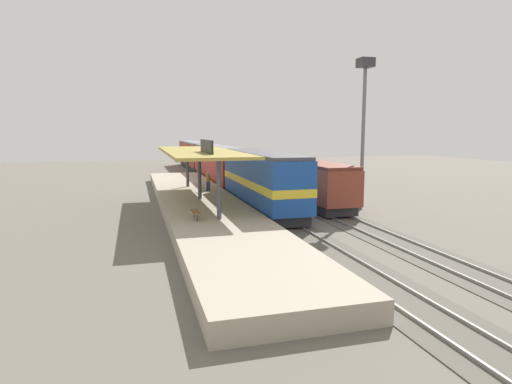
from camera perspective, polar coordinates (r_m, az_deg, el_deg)
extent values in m
plane|color=#666056|center=(35.94, 3.12, -1.90)|extent=(120.00, 120.00, 0.00)
cube|color=#565249|center=(35.35, 0.05, -2.03)|extent=(3.20, 110.00, 0.04)
cube|color=gray|center=(35.16, -1.08, -1.99)|extent=(0.10, 110.00, 0.16)
cube|color=gray|center=(35.54, 1.17, -1.88)|extent=(0.10, 110.00, 0.16)
cube|color=#565249|center=(36.85, 6.96, -1.67)|extent=(3.20, 110.00, 0.04)
cube|color=gray|center=(36.57, 5.91, -1.63)|extent=(0.10, 110.00, 0.16)
cube|color=gray|center=(37.11, 7.98, -1.53)|extent=(0.10, 110.00, 0.16)
cube|color=#A89E89|center=(34.34, -7.36, -1.67)|extent=(6.00, 44.00, 0.90)
cylinder|color=#47474C|center=(26.19, -4.91, 0.29)|extent=(0.28, 0.28, 3.60)
cylinder|color=#47474C|center=(34.03, -7.43, 2.07)|extent=(0.28, 0.28, 3.60)
cylinder|color=#47474C|center=(41.93, -9.01, 3.17)|extent=(0.28, 0.28, 3.60)
cube|color=#A38E3D|center=(33.88, -7.49, 5.26)|extent=(5.20, 18.00, 0.20)
cube|color=black|center=(30.30, -6.53, 5.99)|extent=(0.12, 4.80, 0.90)
cylinder|color=#333338|center=(25.88, -7.76, -3.42)|extent=(0.07, 0.07, 0.42)
cylinder|color=#333338|center=(27.14, -8.14, -2.88)|extent=(0.07, 0.07, 0.42)
cube|color=brown|center=(26.46, -7.97, -2.61)|extent=(0.44, 1.70, 0.08)
cube|color=#28282D|center=(33.74, 0.79, -1.67)|extent=(2.60, 13.60, 0.70)
cube|color=#19479E|center=(33.45, 0.80, 1.87)|extent=(2.90, 14.40, 3.50)
cube|color=#47474C|center=(33.30, 0.80, 5.07)|extent=(2.78, 14.11, 0.24)
cube|color=yellow|center=(33.48, 0.80, 1.43)|extent=(2.93, 14.43, 0.56)
cube|color=#28282D|center=(51.09, -4.93, 1.65)|extent=(2.60, 19.20, 0.70)
cube|color=maroon|center=(50.91, -4.96, 3.89)|extent=(2.90, 20.00, 3.30)
cube|color=slate|center=(50.81, -4.98, 5.88)|extent=(2.78, 19.60, 0.24)
cube|color=#28282D|center=(71.54, -8.05, 3.45)|extent=(2.60, 19.20, 0.70)
cube|color=maroon|center=(71.41, -8.08, 5.05)|extent=(2.90, 20.00, 3.30)
cube|color=slate|center=(71.34, -8.11, 6.47)|extent=(2.78, 19.60, 0.24)
cube|color=#28282D|center=(36.23, 7.33, -1.06)|extent=(2.50, 11.20, 0.70)
cube|color=brown|center=(36.00, 7.38, 1.53)|extent=(2.80, 12.00, 2.60)
cube|color=maroon|center=(35.87, 7.42, 3.79)|extent=(2.69, 11.76, 0.24)
cylinder|color=slate|center=(35.04, 13.88, 6.66)|extent=(0.28, 0.28, 11.00)
cube|color=#333338|center=(35.40, 14.21, 16.16)|extent=(1.10, 1.10, 0.70)
cylinder|color=navy|center=(38.85, -6.44, 0.78)|extent=(0.16, 0.16, 0.84)
cylinder|color=navy|center=(38.88, -6.18, 0.79)|extent=(0.16, 0.16, 0.84)
cylinder|color=olive|center=(38.78, -6.33, 1.87)|extent=(0.34, 0.34, 0.64)
sphere|color=tan|center=(38.73, -6.34, 2.51)|extent=(0.23, 0.23, 0.23)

